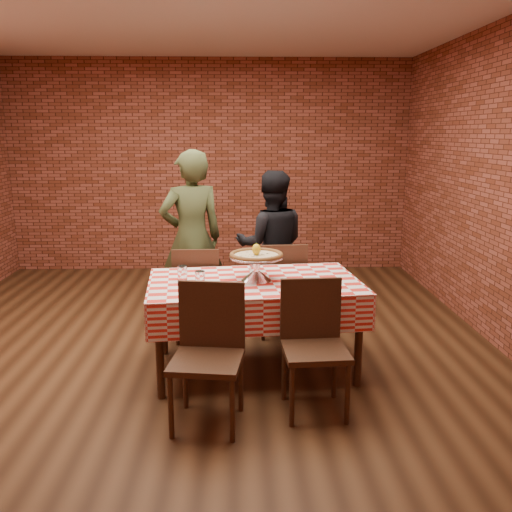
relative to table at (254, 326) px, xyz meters
name	(u,v)px	position (x,y,z in m)	size (l,w,h in m)	color
ground	(194,349)	(-0.54, 0.43, -0.38)	(6.00, 6.00, 0.00)	black
back_wall	(210,167)	(-0.54, 3.43, 1.08)	(5.50, 5.50, 0.00)	maroon
table	(254,326)	(0.00, 0.00, 0.00)	(1.65, 0.99, 0.75)	#3B2113
tablecloth	(254,297)	(0.00, 0.00, 0.24)	(1.69, 1.03, 0.28)	red
pizza_stand	(256,268)	(0.02, 0.01, 0.48)	(0.44, 0.44, 0.20)	silver
pizza	(256,256)	(0.02, 0.01, 0.58)	(0.43, 0.43, 0.03)	beige
lemon	(256,249)	(0.02, 0.01, 0.63)	(0.07, 0.07, 0.09)	yellow
water_glass_left	(200,279)	(-0.42, -0.16, 0.44)	(0.08, 0.08, 0.12)	white
water_glass_right	(182,273)	(-0.57, 0.01, 0.44)	(0.08, 0.08, 0.12)	white
side_plate	(312,280)	(0.46, -0.01, 0.39)	(0.14, 0.14, 0.01)	white
sweetener_packet_a	(328,284)	(0.57, -0.14, 0.39)	(0.05, 0.04, 0.01)	white
sweetener_packet_b	(335,281)	(0.64, -0.05, 0.39)	(0.05, 0.04, 0.01)	white
condiment_caddy	(255,263)	(0.02, 0.34, 0.45)	(0.09, 0.07, 0.13)	silver
chair_near_left	(207,359)	(-0.33, -0.87, 0.09)	(0.45, 0.45, 0.94)	#3B2113
chair_near_right	(315,350)	(0.40, -0.72, 0.08)	(0.43, 0.43, 0.91)	#3B2113
chair_far_left	(198,292)	(-0.51, 0.71, 0.08)	(0.42, 0.42, 0.90)	#3B2113
chair_far_right	(281,287)	(0.28, 0.82, 0.08)	(0.44, 0.44, 0.92)	#3B2113
diner_olive	(192,238)	(-0.60, 1.16, 0.50)	(0.64, 0.42, 1.76)	#3D4524
diner_black	(271,245)	(0.21, 1.33, 0.40)	(0.75, 0.58, 1.54)	black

